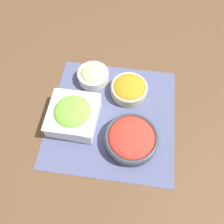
% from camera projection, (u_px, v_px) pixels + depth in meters
% --- Properties ---
extents(ground_plane, '(3.00, 3.00, 0.00)m').
position_uv_depth(ground_plane, '(112.00, 116.00, 0.82)').
color(ground_plane, '#513823').
extents(placemat, '(0.47, 0.47, 0.00)m').
position_uv_depth(placemat, '(112.00, 116.00, 0.82)').
color(placemat, '#474C70').
rests_on(placemat, ground_plane).
extents(tomato_bowl, '(0.18, 0.18, 0.06)m').
position_uv_depth(tomato_bowl, '(131.00, 138.00, 0.74)').
color(tomato_bowl, '#333842').
rests_on(tomato_bowl, placemat).
extents(cucumber_bowl, '(0.12, 0.12, 0.06)m').
position_uv_depth(cucumber_bowl, '(93.00, 75.00, 0.88)').
color(cucumber_bowl, silver).
rests_on(cucumber_bowl, placemat).
extents(carrot_bowl, '(0.14, 0.14, 0.06)m').
position_uv_depth(carrot_bowl, '(129.00, 88.00, 0.84)').
color(carrot_bowl, '#C6B28E').
rests_on(carrot_bowl, placemat).
extents(lettuce_bowl, '(0.18, 0.18, 0.09)m').
position_uv_depth(lettuce_bowl, '(73.00, 114.00, 0.77)').
color(lettuce_bowl, white).
rests_on(lettuce_bowl, placemat).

